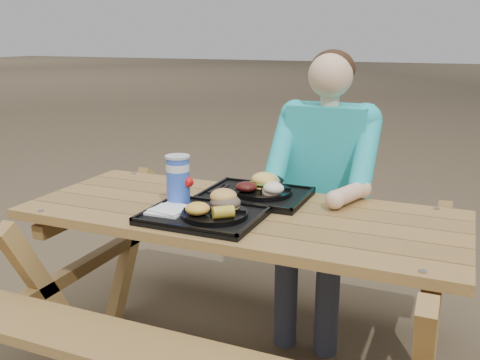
% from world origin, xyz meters
% --- Properties ---
extents(picnic_table, '(1.80, 1.49, 0.75)m').
position_xyz_m(picnic_table, '(0.00, 0.00, 0.38)').
color(picnic_table, '#999999').
rests_on(picnic_table, ground).
extents(tray_near, '(0.45, 0.35, 0.02)m').
position_xyz_m(tray_near, '(-0.09, -0.16, 0.76)').
color(tray_near, black).
rests_on(tray_near, picnic_table).
extents(tray_far, '(0.45, 0.35, 0.02)m').
position_xyz_m(tray_far, '(-0.00, 0.19, 0.76)').
color(tray_far, black).
rests_on(tray_far, picnic_table).
extents(plate_near, '(0.26, 0.26, 0.02)m').
position_xyz_m(plate_near, '(-0.04, -0.17, 0.78)').
color(plate_near, black).
rests_on(plate_near, tray_near).
extents(plate_far, '(0.26, 0.26, 0.02)m').
position_xyz_m(plate_far, '(0.03, 0.20, 0.78)').
color(plate_far, black).
rests_on(plate_far, tray_far).
extents(napkin_stack, '(0.15, 0.15, 0.02)m').
position_xyz_m(napkin_stack, '(-0.23, -0.19, 0.78)').
color(napkin_stack, white).
rests_on(napkin_stack, tray_near).
extents(soda_cup, '(0.10, 0.10, 0.19)m').
position_xyz_m(soda_cup, '(-0.25, -0.07, 0.87)').
color(soda_cup, blue).
rests_on(soda_cup, tray_near).
extents(condiment_bbq, '(0.05, 0.05, 0.03)m').
position_xyz_m(condiment_bbq, '(-0.09, -0.03, 0.79)').
color(condiment_bbq, black).
rests_on(condiment_bbq, tray_near).
extents(condiment_mustard, '(0.05, 0.05, 0.03)m').
position_xyz_m(condiment_mustard, '(-0.03, -0.03, 0.78)').
color(condiment_mustard, yellow).
rests_on(condiment_mustard, tray_near).
extents(sandwich, '(0.11, 0.11, 0.12)m').
position_xyz_m(sandwich, '(-0.02, -0.11, 0.85)').
color(sandwich, '#DDA04E').
rests_on(sandwich, plate_near).
extents(mac_cheese, '(0.09, 0.09, 0.05)m').
position_xyz_m(mac_cheese, '(-0.08, -0.22, 0.81)').
color(mac_cheese, yellow).
rests_on(mac_cheese, plate_near).
extents(corn_cob, '(0.11, 0.11, 0.05)m').
position_xyz_m(corn_cob, '(0.03, -0.22, 0.81)').
color(corn_cob, gold).
rests_on(corn_cob, plate_near).
extents(cutlery_far, '(0.04, 0.15, 0.01)m').
position_xyz_m(cutlery_far, '(-0.17, 0.19, 0.77)').
color(cutlery_far, black).
rests_on(cutlery_far, tray_far).
extents(burger, '(0.12, 0.12, 0.10)m').
position_xyz_m(burger, '(0.02, 0.23, 0.84)').
color(burger, '#F7C957').
rests_on(burger, plate_far).
extents(baked_beans, '(0.10, 0.10, 0.04)m').
position_xyz_m(baked_beans, '(-0.03, 0.14, 0.81)').
color(baked_beans, '#46100E').
rests_on(baked_beans, plate_far).
extents(potato_salad, '(0.09, 0.09, 0.05)m').
position_xyz_m(potato_salad, '(0.09, 0.15, 0.82)').
color(potato_salad, white).
rests_on(potato_salad, plate_far).
extents(diner, '(0.48, 0.84, 1.28)m').
position_xyz_m(diner, '(0.22, 0.58, 0.64)').
color(diner, teal).
rests_on(diner, ground).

